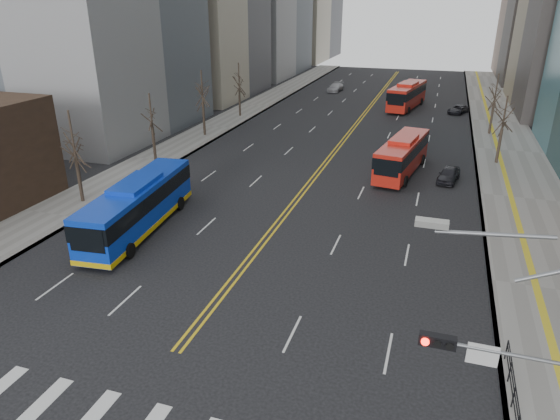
# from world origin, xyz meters

# --- Properties ---
(sidewalk_right) EXTENTS (7.00, 130.00, 0.15)m
(sidewalk_right) POSITION_xyz_m (17.50, 45.00, 0.07)
(sidewalk_right) COLOR gray
(sidewalk_right) RESTS_ON ground
(sidewalk_left) EXTENTS (5.00, 130.00, 0.15)m
(sidewalk_left) POSITION_xyz_m (-16.50, 45.00, 0.07)
(sidewalk_left) COLOR gray
(sidewalk_left) RESTS_ON ground
(centerline) EXTENTS (0.55, 100.00, 0.01)m
(centerline) POSITION_xyz_m (0.00, 55.00, 0.01)
(centerline) COLOR gold
(centerline) RESTS_ON ground
(signal_mast) EXTENTS (5.37, 0.37, 9.39)m
(signal_mast) POSITION_xyz_m (13.77, 2.00, 4.86)
(signal_mast) COLOR slate
(signal_mast) RESTS_ON ground
(pedestrian_railing) EXTENTS (0.06, 6.06, 1.02)m
(pedestrian_railing) POSITION_xyz_m (14.30, 6.00, 0.82)
(pedestrian_railing) COLOR black
(pedestrian_railing) RESTS_ON sidewalk_right
(street_trees) EXTENTS (35.20, 47.20, 7.60)m
(street_trees) POSITION_xyz_m (-7.18, 34.55, 4.87)
(street_trees) COLOR #32261F
(street_trees) RESTS_ON ground
(blue_bus) EXTENTS (3.86, 12.68, 3.62)m
(blue_bus) POSITION_xyz_m (-8.84, 16.05, 1.90)
(blue_bus) COLOR #0C36C2
(blue_bus) RESTS_ON ground
(red_bus_near) EXTENTS (4.13, 11.03, 3.43)m
(red_bus_near) POSITION_xyz_m (7.35, 34.21, 1.91)
(red_bus_near) COLOR red
(red_bus_near) RESTS_ON ground
(red_bus_far) EXTENTS (4.78, 12.19, 3.75)m
(red_bus_far) POSITION_xyz_m (5.21, 64.75, 2.08)
(red_bus_far) COLOR red
(red_bus_far) RESTS_ON ground
(car_white) EXTENTS (1.63, 4.50, 1.48)m
(car_white) POSITION_xyz_m (-10.28, 14.73, 0.74)
(car_white) COLOR silver
(car_white) RESTS_ON ground
(car_dark_mid) EXTENTS (2.21, 4.03, 1.30)m
(car_dark_mid) POSITION_xyz_m (11.57, 33.18, 0.65)
(car_dark_mid) COLOR black
(car_dark_mid) RESTS_ON ground
(car_silver) EXTENTS (2.32, 4.99, 1.41)m
(car_silver) POSITION_xyz_m (-7.79, 75.81, 0.71)
(car_silver) COLOR #98979C
(car_silver) RESTS_ON ground
(car_dark_far) EXTENTS (3.24, 4.53, 1.14)m
(car_dark_far) POSITION_xyz_m (12.50, 63.37, 0.57)
(car_dark_far) COLOR black
(car_dark_far) RESTS_ON ground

